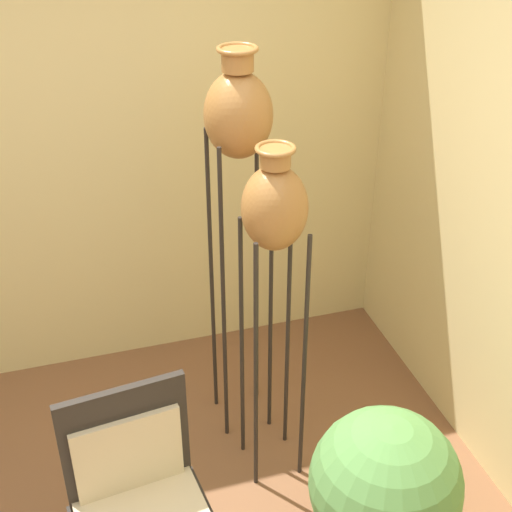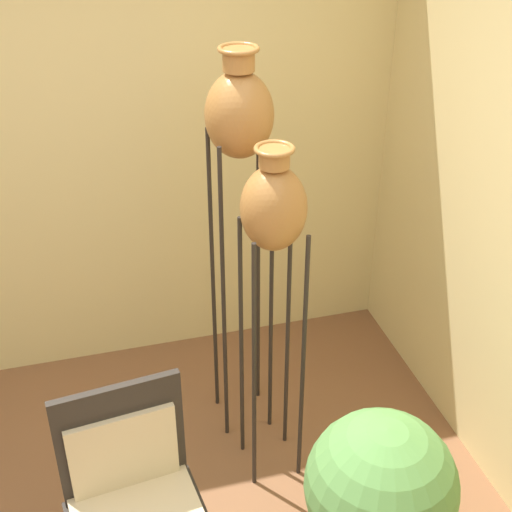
{
  "view_description": "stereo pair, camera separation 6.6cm",
  "coord_description": "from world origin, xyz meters",
  "px_view_note": "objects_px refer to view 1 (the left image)",
  "views": [
    {
      "loc": [
        -0.02,
        -1.71,
        2.71
      ],
      "look_at": [
        0.76,
        0.87,
        1.09
      ],
      "focal_mm": 50.0,
      "sensor_mm": 36.0,
      "label": 1
    },
    {
      "loc": [
        0.04,
        -1.73,
        2.71
      ],
      "look_at": [
        0.76,
        0.87,
        1.09
      ],
      "focal_mm": 50.0,
      "sensor_mm": 36.0,
      "label": 2
    }
  ],
  "objects_px": {
    "vase_stand_tall": "(238,126)",
    "potted_plant": "(384,488)",
    "vase_stand_medium": "(274,217)",
    "chair": "(139,497)"
  },
  "relations": [
    {
      "from": "vase_stand_tall",
      "to": "chair",
      "type": "distance_m",
      "value": 1.53
    },
    {
      "from": "vase_stand_medium",
      "to": "potted_plant",
      "type": "relative_size",
      "value": 2.09
    },
    {
      "from": "vase_stand_medium",
      "to": "chair",
      "type": "distance_m",
      "value": 1.18
    },
    {
      "from": "vase_stand_medium",
      "to": "potted_plant",
      "type": "distance_m",
      "value": 1.16
    },
    {
      "from": "vase_stand_tall",
      "to": "vase_stand_medium",
      "type": "height_order",
      "value": "vase_stand_tall"
    },
    {
      "from": "vase_stand_tall",
      "to": "chair",
      "type": "relative_size",
      "value": 1.93
    },
    {
      "from": "vase_stand_medium",
      "to": "chair",
      "type": "relative_size",
      "value": 1.64
    },
    {
      "from": "vase_stand_tall",
      "to": "potted_plant",
      "type": "bearing_deg",
      "value": -74.48
    },
    {
      "from": "vase_stand_medium",
      "to": "chair",
      "type": "xyz_separation_m",
      "value": [
        -0.7,
        -0.56,
        -0.77
      ]
    },
    {
      "from": "vase_stand_tall",
      "to": "chair",
      "type": "xyz_separation_m",
      "value": [
        -0.65,
        -0.93,
        -1.03
      ]
    }
  ]
}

